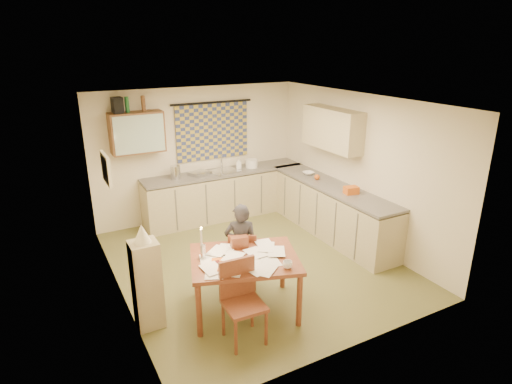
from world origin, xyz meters
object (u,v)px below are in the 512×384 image
dining_table (245,283)px  chair_far (243,269)px  counter_back (228,194)px  shelf_stand (147,285)px  person (241,246)px  stove (374,235)px  counter_right (330,210)px

dining_table → chair_far: (0.24, 0.53, -0.12)m
counter_back → shelf_stand: shelf_stand is taller
dining_table → person: person is taller
dining_table → shelf_stand: (-1.16, 0.27, 0.18)m
stove → person: bearing=172.5°
person → shelf_stand: (-1.37, -0.25, -0.07)m
counter_back → counter_right: (1.23, -1.64, -0.00)m
counter_back → chair_far: counter_back is taller
counter_right → stove: (0.00, -1.11, -0.03)m
dining_table → chair_far: size_ratio=1.84×
counter_back → chair_far: (-0.91, -2.45, -0.19)m
chair_far → counter_right: bearing=-131.2°
stove → shelf_stand: shelf_stand is taller
stove → chair_far: (-2.14, 0.30, -0.16)m
stove → person: person is taller
counter_right → person: size_ratio=2.37×
counter_right → chair_far: (-2.14, -0.81, -0.19)m
counter_back → dining_table: (-1.15, -2.98, -0.07)m
counter_back → stove: bearing=-65.9°
counter_right → dining_table: 2.73m
counter_back → chair_far: size_ratio=3.89×
stove → dining_table: (-2.38, -0.23, -0.04)m
dining_table → chair_far: chair_far is taller
dining_table → chair_far: bearing=84.4°
person → shelf_stand: bearing=37.7°
shelf_stand → chair_far: bearing=10.7°
counter_right → stove: bearing=-90.0°
counter_right → person: 2.33m
chair_far → shelf_stand: (-1.40, -0.27, 0.29)m
counter_right → shelf_stand: (-3.54, -1.07, 0.10)m
counter_right → chair_far: 2.29m
dining_table → chair_far: 0.59m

